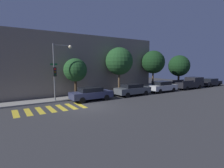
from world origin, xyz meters
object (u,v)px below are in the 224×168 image
sedan_middle (133,89)px  sedan_tail_of_row (210,82)px  sedan_far_end (162,86)px  tree_far_end (153,62)px  traffic_light_pole (58,66)px  tree_midblock (119,61)px  pickup_truck (190,83)px  tree_near_corner (75,70)px  tree_behind_truck (179,66)px  sedan_near_corner (91,94)px

sedan_middle → sedan_tail_of_row: 17.43m
sedan_far_end → tree_far_end: bearing=79.2°
sedan_middle → tree_far_end: 6.86m
traffic_light_pole → sedan_tail_of_row: 26.16m
tree_midblock → sedan_far_end: bearing=-20.6°
sedan_middle → pickup_truck: bearing=-0.0°
sedan_tail_of_row → tree_midblock: size_ratio=0.78×
sedan_far_end → pickup_truck: bearing=-0.0°
traffic_light_pole → tree_near_corner: bearing=22.2°
sedan_far_end → tree_far_end: size_ratio=0.74×
tree_near_corner → tree_far_end: size_ratio=0.77×
sedan_middle → sedan_far_end: bearing=0.0°
pickup_truck → tree_near_corner: 18.18m
tree_far_end → tree_behind_truck: (5.99, 0.00, -0.56)m
tree_near_corner → tree_behind_truck: 18.00m
sedan_tail_of_row → tree_midblock: bearing=173.2°
tree_near_corner → sedan_tail_of_row: bearing=-5.1°
sedan_far_end → sedan_tail_of_row: (12.24, -0.00, -0.06)m
sedan_far_end → tree_near_corner: tree_near_corner is taller
tree_behind_truck → tree_near_corner: bearing=180.0°
traffic_light_pole → pickup_truck: bearing=-3.6°
sedan_tail_of_row → pickup_truck: bearing=-180.0°
sedan_tail_of_row → tree_near_corner: size_ratio=1.04×
sedan_near_corner → sedan_tail_of_row: size_ratio=0.94×
sedan_tail_of_row → tree_near_corner: tree_near_corner is taller
tree_near_corner → tree_midblock: tree_midblock is taller
sedan_near_corner → pickup_truck: bearing=-0.0°
sedan_near_corner → tree_near_corner: size_ratio=0.98×
sedan_middle → tree_far_end: bearing=20.9°
sedan_middle → tree_behind_truck: size_ratio=0.85×
sedan_tail_of_row → tree_near_corner: bearing=174.9°
tree_far_end → traffic_light_pole: bearing=-176.5°
traffic_light_pole → sedan_near_corner: size_ratio=1.33×
sedan_middle → tree_midblock: bearing=103.4°
sedan_middle → pickup_truck: pickup_truck is taller
sedan_middle → tree_near_corner: (-6.42, 2.13, 2.40)m
traffic_light_pole → sedan_middle: (8.53, -1.27, -2.91)m
sedan_far_end → tree_far_end: 3.98m
tree_near_corner → tree_midblock: 6.00m
tree_behind_truck → sedan_tail_of_row: bearing=-20.1°
tree_midblock → tree_far_end: (6.10, 0.00, -0.07)m
sedan_tail_of_row → tree_behind_truck: (-5.85, 2.13, 2.83)m
sedan_far_end → traffic_light_pole: bearing=174.7°
tree_near_corner → sedan_near_corner: bearing=-67.9°
pickup_truck → tree_far_end: (-5.90, 2.13, 3.23)m
tree_far_end → sedan_near_corner: bearing=-169.2°
tree_behind_truck → sedan_middle: bearing=-169.6°
traffic_light_pole → tree_behind_truck: bearing=2.5°
sedan_far_end → tree_midblock: 6.97m
sedan_far_end → sedan_tail_of_row: 12.24m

